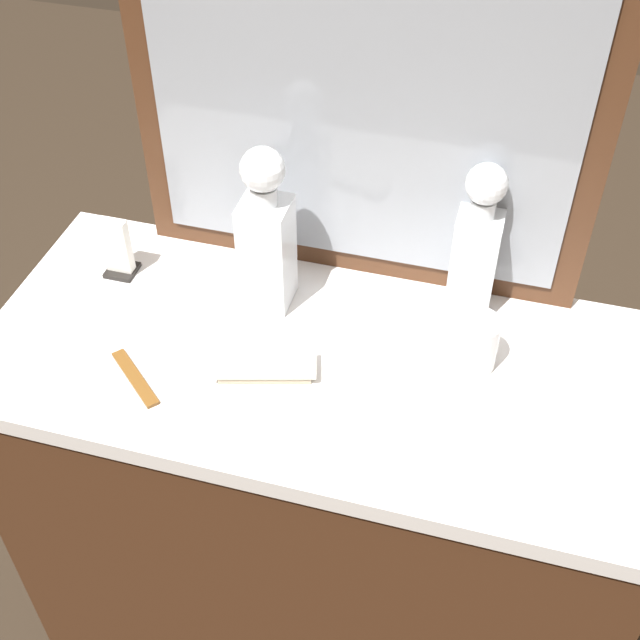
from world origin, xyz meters
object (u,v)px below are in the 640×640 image
napkin_holder (118,251)px  crystal_decanter_far_left (267,244)px  crystal_tumbler_center (474,345)px  tortoiseshell_comb (135,378)px  silver_brush_far_left (265,367)px  crystal_decanter_rear (475,254)px

napkin_holder → crystal_decanter_far_left: bearing=0.6°
crystal_tumbler_center → tortoiseshell_comb: size_ratio=0.80×
tortoiseshell_comb → napkin_holder: (-0.13, 0.23, 0.04)m
crystal_decanter_far_left → napkin_holder: (-0.27, -0.00, -0.07)m
silver_brush_far_left → tortoiseshell_comb: silver_brush_far_left is taller
crystal_decanter_far_left → napkin_holder: 0.28m
crystal_decanter_far_left → napkin_holder: crystal_decanter_far_left is taller
napkin_holder → crystal_decanter_rear: bearing=7.5°
crystal_tumbler_center → tortoiseshell_comb: crystal_tumbler_center is taller
crystal_decanter_far_left → napkin_holder: bearing=-179.4°
crystal_tumbler_center → silver_brush_far_left: 0.32m
crystal_decanter_far_left → silver_brush_far_left: crystal_decanter_far_left is taller
silver_brush_far_left → crystal_tumbler_center: bearing=19.0°
crystal_tumbler_center → silver_brush_far_left: crystal_tumbler_center is taller
tortoiseshell_comb → crystal_decanter_rear: bearing=33.4°
silver_brush_far_left → napkin_holder: (-0.31, 0.16, 0.03)m
crystal_decanter_far_left → napkin_holder: size_ratio=2.64×
crystal_tumbler_center → crystal_decanter_rear: bearing=100.6°
crystal_decanter_far_left → silver_brush_far_left: size_ratio=1.75×
tortoiseshell_comb → silver_brush_far_left: bearing=19.7°
crystal_tumbler_center → tortoiseshell_comb: (-0.49, -0.17, -0.04)m
crystal_decanter_rear → silver_brush_far_left: size_ratio=1.64×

